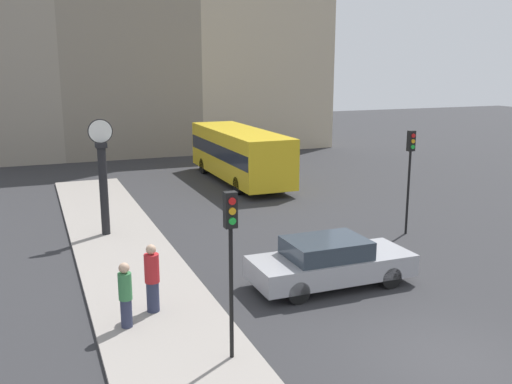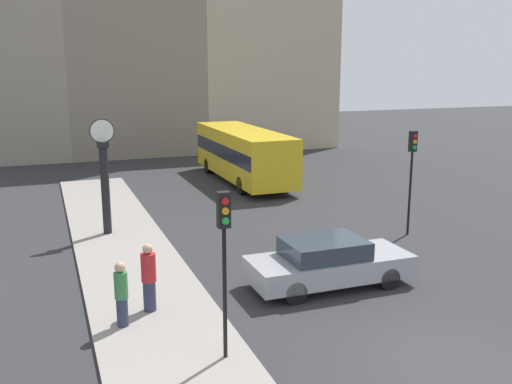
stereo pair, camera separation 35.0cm
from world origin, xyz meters
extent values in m
plane|color=#2D2D30|center=(0.00, 0.00, 0.00)|extent=(120.00, 120.00, 0.00)
cube|color=gray|center=(-5.49, 10.45, 0.06)|extent=(3.26, 24.89, 0.11)
cube|color=gray|center=(-1.43, 32.24, 9.29)|extent=(9.35, 5.00, 18.59)
cube|color=#B7A88E|center=(8.43, 32.24, 6.00)|extent=(10.38, 5.00, 12.00)
cube|color=#9E9EA3|center=(-0.31, 4.86, 0.59)|extent=(4.77, 1.89, 0.64)
cube|color=#2D3842|center=(-0.50, 4.86, 1.17)|extent=(2.29, 1.70, 0.52)
cylinder|color=black|center=(1.17, 5.70, 0.32)|extent=(0.65, 0.22, 0.65)
cylinder|color=black|center=(1.17, 4.03, 0.32)|extent=(0.65, 0.22, 0.65)
cylinder|color=black|center=(-1.79, 5.70, 0.32)|extent=(0.65, 0.22, 0.65)
cylinder|color=black|center=(-1.79, 4.03, 0.32)|extent=(0.65, 0.22, 0.65)
cube|color=gold|center=(2.40, 20.04, 1.61)|extent=(2.59, 9.66, 2.49)
cube|color=#1E232D|center=(2.40, 20.04, 1.77)|extent=(2.62, 9.47, 0.74)
cylinder|color=black|center=(3.55, 23.04, 0.45)|extent=(0.28, 0.90, 0.90)
cylinder|color=black|center=(1.24, 23.04, 0.45)|extent=(0.28, 0.90, 0.90)
cylinder|color=black|center=(3.55, 17.05, 0.45)|extent=(0.28, 0.90, 0.90)
cylinder|color=black|center=(1.24, 17.05, 0.45)|extent=(0.28, 0.90, 0.90)
cylinder|color=black|center=(-4.48, 1.78, 1.58)|extent=(0.09, 0.09, 2.93)
cube|color=black|center=(-4.48, 1.78, 3.42)|extent=(0.26, 0.20, 0.76)
cylinder|color=red|center=(-4.48, 1.66, 3.63)|extent=(0.15, 0.04, 0.15)
cylinder|color=orange|center=(-4.48, 1.66, 3.42)|extent=(0.15, 0.04, 0.15)
cylinder|color=green|center=(-4.48, 1.66, 3.21)|extent=(0.15, 0.04, 0.15)
cylinder|color=black|center=(4.90, 8.38, 1.59)|extent=(0.09, 0.09, 3.19)
cube|color=black|center=(4.90, 8.38, 3.57)|extent=(0.26, 0.20, 0.76)
cylinder|color=red|center=(4.90, 8.26, 3.78)|extent=(0.15, 0.04, 0.15)
cylinder|color=orange|center=(4.90, 8.26, 3.57)|extent=(0.15, 0.04, 0.15)
cylinder|color=green|center=(4.90, 8.26, 3.36)|extent=(0.15, 0.04, 0.15)
cylinder|color=black|center=(-5.81, 12.22, 1.74)|extent=(0.31, 0.31, 3.27)
cube|color=black|center=(-5.81, 12.22, 3.47)|extent=(0.40, 0.40, 0.19)
cylinder|color=black|center=(-5.81, 12.22, 3.97)|extent=(0.88, 0.04, 0.88)
cylinder|color=white|center=(-5.81, 12.22, 3.97)|extent=(0.82, 0.06, 0.82)
cylinder|color=#2D334C|center=(-6.36, 4.10, 0.47)|extent=(0.28, 0.28, 0.71)
cylinder|color=#387A47|center=(-6.36, 4.10, 1.16)|extent=(0.33, 0.33, 0.67)
sphere|color=tan|center=(-6.36, 4.10, 1.62)|extent=(0.26, 0.26, 0.26)
cylinder|color=#2D334C|center=(-5.58, 4.76, 0.51)|extent=(0.32, 0.32, 0.80)
cylinder|color=red|center=(-5.58, 4.76, 1.28)|extent=(0.38, 0.38, 0.74)
sphere|color=tan|center=(-5.58, 4.76, 1.78)|extent=(0.26, 0.26, 0.26)
camera|label=1|loc=(-8.19, -8.93, 6.35)|focal=40.00mm
camera|label=2|loc=(-7.86, -9.06, 6.35)|focal=40.00mm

